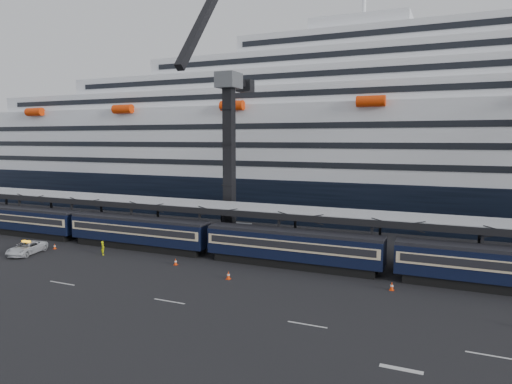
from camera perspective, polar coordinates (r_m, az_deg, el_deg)
ground at (r=38.01m, az=11.25°, el=-14.27°), size 260.00×260.00×0.00m
lane_markings at (r=32.48m, az=24.07°, el=-18.49°), size 111.00×4.27×0.02m
train at (r=47.70m, az=8.42°, el=-7.11°), size 133.05×3.00×4.05m
canopy at (r=50.00m, az=14.84°, el=-3.05°), size 130.00×6.25×5.53m
cruise_ship at (r=81.19m, az=17.73°, el=5.55°), size 214.09×28.84×34.00m
crane_dark_near at (r=59.97m, az=-3.55°, el=5.16°), size 4.50×17.75×35.08m
pickup_truck at (r=60.35m, az=-26.76°, el=-6.27°), size 3.55×5.65×1.46m
worker at (r=56.43m, az=-18.60°, el=-6.67°), size 0.71×0.69×1.64m
traffic_cone_a at (r=61.70m, az=-23.86°, el=-6.23°), size 0.34×0.34×0.68m
traffic_cone_b at (r=50.30m, az=-10.02°, el=-8.57°), size 0.37×0.37×0.74m
traffic_cone_c at (r=44.84m, az=-3.47°, el=-10.32°), size 0.42×0.42×0.83m
traffic_cone_d at (r=43.40m, az=16.61°, el=-11.19°), size 0.40×0.40×0.80m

